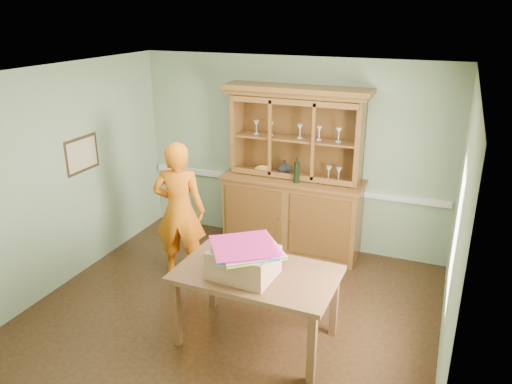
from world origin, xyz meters
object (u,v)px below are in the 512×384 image
at_px(china_hutch, 293,196).
at_px(dining_table, 256,280).
at_px(person, 179,211).
at_px(cardboard_box, 243,262).

height_order(china_hutch, dining_table, china_hutch).
height_order(dining_table, person, person).
bearing_deg(person, china_hutch, -146.76).
relative_size(china_hutch, cardboard_box, 3.80).
bearing_deg(dining_table, china_hutch, 99.40).
relative_size(dining_table, cardboard_box, 2.65).
bearing_deg(china_hutch, dining_table, -81.64).
distance_m(china_hutch, person, 1.66).
xyz_separation_m(china_hutch, dining_table, (0.32, -2.15, -0.11)).
distance_m(cardboard_box, person, 1.67).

